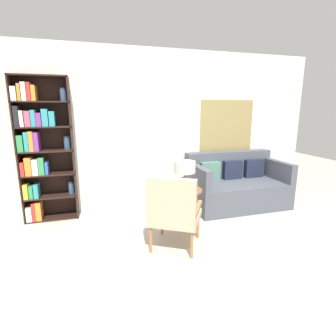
# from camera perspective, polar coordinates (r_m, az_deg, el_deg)

# --- Properties ---
(ground_plane) EXTENTS (14.00, 14.00, 0.00)m
(ground_plane) POSITION_cam_1_polar(r_m,az_deg,el_deg) (3.13, 3.66, -20.45)
(ground_plane) COLOR #B2A899
(wall_back) EXTENTS (6.40, 0.08, 2.70)m
(wall_back) POSITION_cam_1_polar(r_m,az_deg,el_deg) (4.60, -4.59, 8.19)
(wall_back) COLOR silver
(wall_back) RESTS_ON ground_plane
(bookshelf) EXTENTS (0.78, 0.30, 2.18)m
(bookshelf) POSITION_cam_1_polar(r_m,az_deg,el_deg) (4.40, -26.13, 3.77)
(bookshelf) COLOR black
(bookshelf) RESTS_ON ground_plane
(armchair) EXTENTS (0.80, 0.81, 0.95)m
(armchair) POSITION_cam_1_polar(r_m,az_deg,el_deg) (3.19, 1.21, -9.01)
(armchair) COLOR olive
(armchair) RESTS_ON ground_plane
(couch) EXTENTS (1.68, 0.93, 0.94)m
(couch) POSITION_cam_1_polar(r_m,az_deg,el_deg) (4.90, 14.49, -3.80)
(couch) COLOR #474C56
(couch) RESTS_ON ground_plane
(side_table) EXTENTS (0.49, 0.49, 0.55)m
(side_table) POSITION_cam_1_polar(r_m,az_deg,el_deg) (3.92, 3.89, -5.59)
(side_table) COLOR brown
(side_table) RESTS_ON ground_plane
(table_lamp) EXTENTS (0.31, 0.31, 0.44)m
(table_lamp) POSITION_cam_1_polar(r_m,az_deg,el_deg) (3.75, 3.61, -1.01)
(table_lamp) COLOR #A59E93
(table_lamp) RESTS_ON side_table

